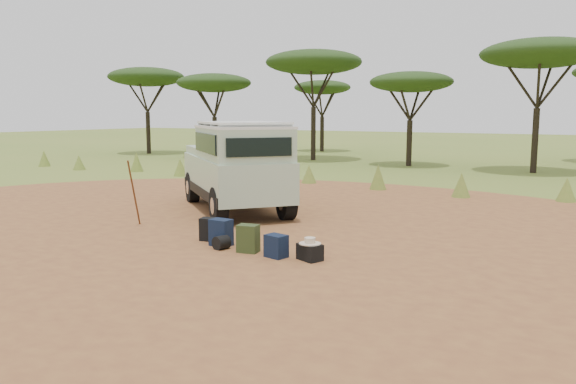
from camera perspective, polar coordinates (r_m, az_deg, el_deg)
The scene contains 13 objects.
ground at distance 12.52m, azimuth -5.80°, elevation -4.42°, with size 140.00×140.00×0.00m, color olive.
dirt_clearing at distance 12.52m, azimuth -5.80°, elevation -4.41°, with size 23.00×23.00×0.01m, color #976031.
grass_fringe at distance 19.98m, azimuth 9.31°, elevation 1.33°, with size 36.60×1.60×0.90m.
acacia_treeline at distance 30.44m, azimuth 18.43°, elevation 11.70°, with size 46.70×13.20×6.26m.
safari_vehicle at distance 15.47m, azimuth -5.27°, elevation 2.43°, with size 5.12×4.77×2.47m.
walking_staff at distance 13.82m, azimuth -15.38°, elevation -0.11°, with size 0.04×0.04×1.68m, color brown.
backpack_black at distance 12.03m, azimuth -8.01°, elevation -3.78°, with size 0.36×0.26×0.49m, color black.
backpack_navy at distance 11.52m, azimuth -6.82°, elevation -4.12°, with size 0.42×0.30×0.55m, color #111F38.
backpack_olive at distance 10.94m, azimuth -4.07°, elevation -4.75°, with size 0.39×0.29×0.55m, color #2F3D1C.
duffel_navy at distance 10.54m, azimuth -1.21°, elevation -5.53°, with size 0.39×0.29×0.44m, color #111F38.
hard_case at distance 10.36m, azimuth 2.24°, elevation -6.13°, with size 0.44×0.31×0.31m, color black.
stuff_sack at distance 11.26m, azimuth -6.78°, elevation -5.13°, with size 0.28×0.28×0.28m, color black.
safari_hat at distance 10.31m, azimuth 2.24°, elevation -5.05°, with size 0.41×0.41×0.12m.
Camera 1 is at (7.25, -9.85, 2.68)m, focal length 35.00 mm.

